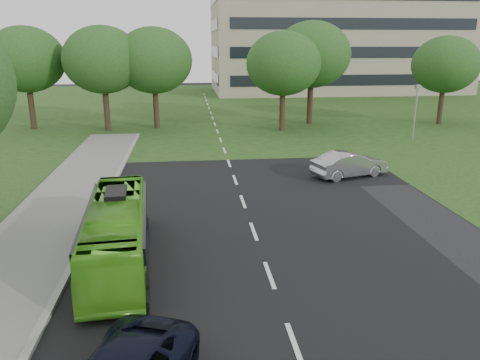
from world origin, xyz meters
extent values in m
plane|color=black|center=(0.00, 0.00, 0.00)|extent=(160.00, 160.00, 0.00)
cube|color=black|center=(0.00, 20.00, 0.01)|extent=(14.00, 120.00, 0.01)
cube|color=black|center=(0.00, 14.00, 0.01)|extent=(80.00, 12.00, 0.01)
cube|color=silver|center=(0.00, 15.00, 0.02)|extent=(0.15, 90.00, 0.01)
cube|color=gray|center=(-7.10, -5.00, 0.07)|extent=(0.25, 60.00, 0.15)
cube|color=#1F4617|center=(0.00, 45.00, 0.01)|extent=(120.00, 60.00, 0.01)
cube|color=gray|center=(22.00, 62.00, 12.50)|extent=(40.00, 20.00, 25.00)
cube|color=black|center=(22.00, 51.95, 12.50)|extent=(36.80, 0.10, 23.00)
cube|color=black|center=(1.95, 62.00, 12.50)|extent=(0.10, 18.40, 23.00)
cylinder|color=black|center=(-10.16, 27.82, 1.79)|extent=(0.54, 0.54, 3.57)
ellipsoid|color=#1C4818|center=(-10.16, 27.82, 6.41)|extent=(7.09, 7.09, 6.03)
cylinder|color=black|center=(-5.66, 28.48, 1.73)|extent=(0.52, 0.52, 3.46)
ellipsoid|color=#1C4818|center=(-5.66, 28.48, 6.31)|extent=(7.12, 7.12, 6.06)
cylinder|color=black|center=(6.01, 25.82, 1.70)|extent=(0.51, 0.51, 3.39)
ellipsoid|color=#1C4818|center=(6.01, 25.82, 6.09)|extent=(6.75, 6.75, 5.73)
cylinder|color=black|center=(9.56, 29.41, 1.88)|extent=(0.56, 0.56, 3.76)
ellipsoid|color=#1C4818|center=(9.56, 29.41, 6.78)|extent=(7.55, 7.55, 6.42)
cylinder|color=black|center=(22.47, 27.60, 1.63)|extent=(0.49, 0.49, 3.27)
ellipsoid|color=#1C4818|center=(22.47, 27.60, 5.84)|extent=(6.44, 6.44, 5.47)
cylinder|color=black|center=(-17.30, 29.37, 1.80)|extent=(0.54, 0.54, 3.60)
ellipsoid|color=#1C4818|center=(-17.30, 29.37, 6.42)|extent=(7.06, 7.06, 6.00)
imported|color=#4FB120|center=(-5.43, -0.33, 1.19)|extent=(2.66, 8.70, 2.39)
imported|color=#9E9DA2|center=(7.03, 10.00, 0.78)|extent=(5.00, 3.00, 1.56)
cylinder|color=gray|center=(16.00, 20.00, 2.17)|extent=(0.13, 0.13, 4.34)
cube|color=gray|center=(16.00, 20.00, 4.45)|extent=(0.47, 0.43, 0.33)
camera|label=1|loc=(-2.71, -16.71, 7.94)|focal=35.00mm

